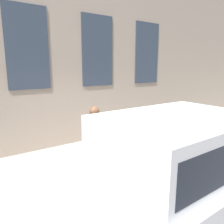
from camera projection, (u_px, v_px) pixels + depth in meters
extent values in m
plane|color=#514F4C|center=(122.00, 185.00, 4.74)|extent=(80.00, 80.00, 0.00)
cube|color=#A8A093|center=(91.00, 160.00, 5.80)|extent=(2.69, 60.00, 0.15)
cube|color=gray|center=(63.00, 32.00, 6.30)|extent=(0.30, 40.00, 7.02)
cube|color=#2D3847|center=(147.00, 53.00, 8.06)|extent=(0.03, 1.10, 2.16)
cube|color=#2D3847|center=(98.00, 51.00, 6.87)|extent=(0.03, 1.10, 2.16)
cube|color=#2D3847|center=(28.00, 48.00, 5.67)|extent=(0.03, 1.10, 2.16)
cylinder|color=red|center=(128.00, 163.00, 5.42)|extent=(0.33, 0.33, 0.04)
cylinder|color=red|center=(128.00, 151.00, 5.35)|extent=(0.25, 0.25, 0.69)
sphere|color=maroon|center=(129.00, 138.00, 5.28)|extent=(0.26, 0.26, 0.26)
cylinder|color=black|center=(129.00, 135.00, 5.27)|extent=(0.09, 0.09, 0.10)
cylinder|color=red|center=(134.00, 146.00, 5.43)|extent=(0.09, 0.10, 0.09)
cylinder|color=red|center=(123.00, 149.00, 5.24)|extent=(0.09, 0.10, 0.09)
cylinder|color=#998466|center=(97.00, 154.00, 5.13)|extent=(0.10, 0.10, 0.72)
cylinder|color=#998466|center=(93.00, 152.00, 5.25)|extent=(0.10, 0.10, 0.72)
cube|color=#72288C|center=(95.00, 128.00, 5.06)|extent=(0.19, 0.13, 0.54)
cylinder|color=#72288C|center=(98.00, 129.00, 4.94)|extent=(0.08, 0.08, 0.51)
cylinder|color=#72288C|center=(92.00, 126.00, 5.17)|extent=(0.08, 0.08, 0.51)
sphere|color=brown|center=(94.00, 111.00, 4.98)|extent=(0.24, 0.24, 0.24)
cylinder|color=black|center=(64.00, 212.00, 3.35)|extent=(0.24, 0.67, 0.67)
cylinder|color=black|center=(188.00, 163.00, 5.05)|extent=(0.24, 0.67, 0.67)
cube|color=silver|center=(175.00, 185.00, 3.45)|extent=(1.93, 4.90, 0.68)
cube|color=silver|center=(178.00, 141.00, 3.30)|extent=(1.70, 2.35, 0.80)
cube|color=#1E232D|center=(178.00, 141.00, 3.30)|extent=(1.71, 2.16, 0.51)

